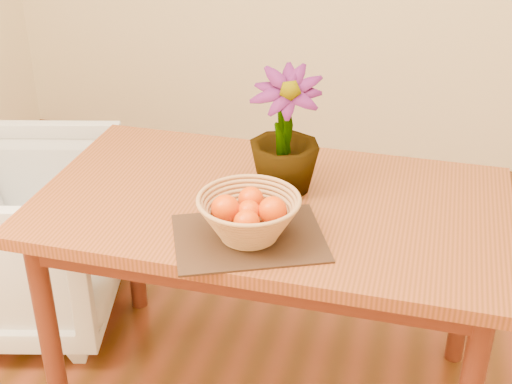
% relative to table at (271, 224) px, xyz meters
% --- Properties ---
extents(table, '(1.40, 0.80, 0.75)m').
position_rel_table_xyz_m(table, '(0.00, 0.00, 0.00)').
color(table, brown).
rests_on(table, floor).
extents(placemat, '(0.49, 0.44, 0.01)m').
position_rel_table_xyz_m(placemat, '(-0.01, -0.23, 0.09)').
color(placemat, '#351F13').
rests_on(placemat, table).
extents(wicker_basket, '(0.28, 0.28, 0.11)m').
position_rel_table_xyz_m(wicker_basket, '(-0.01, -0.23, 0.15)').
color(wicker_basket, '#B3804A').
rests_on(wicker_basket, placemat).
extents(orange_pile, '(0.20, 0.19, 0.08)m').
position_rel_table_xyz_m(orange_pile, '(-0.01, -0.23, 0.18)').
color(orange_pile, red).
rests_on(orange_pile, wicker_basket).
extents(potted_plant, '(0.23, 0.23, 0.38)m').
position_rel_table_xyz_m(potted_plant, '(0.02, 0.07, 0.28)').
color(potted_plant, '#134112').
rests_on(potted_plant, table).
extents(armchair, '(0.85, 0.89, 0.76)m').
position_rel_table_xyz_m(armchair, '(-1.04, 0.17, -0.28)').
color(armchair, '#7D6556').
rests_on(armchair, floor).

